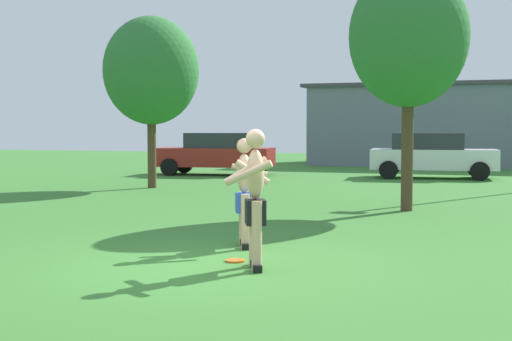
# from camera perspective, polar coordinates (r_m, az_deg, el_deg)

# --- Properties ---
(ground_plane) EXTENTS (80.00, 80.00, 0.00)m
(ground_plane) POSITION_cam_1_polar(r_m,az_deg,el_deg) (9.16, -4.08, -7.66)
(ground_plane) COLOR #38752D
(player_near) EXTENTS (0.76, 0.62, 1.75)m
(player_near) POSITION_cam_1_polar(r_m,az_deg,el_deg) (8.85, -0.10, -1.99)
(player_near) COLOR black
(player_near) RESTS_ON ground_plane
(player_in_blue) EXTENTS (0.70, 0.71, 1.61)m
(player_in_blue) POSITION_cam_1_polar(r_m,az_deg,el_deg) (10.49, -0.91, -1.62)
(player_in_blue) COLOR black
(player_in_blue) RESTS_ON ground_plane
(frisbee) EXTENTS (0.26, 0.26, 0.03)m
(frisbee) POSITION_cam_1_polar(r_m,az_deg,el_deg) (9.45, -1.67, -7.23)
(frisbee) COLOR orange
(frisbee) RESTS_ON ground_plane
(car_white_near_post) EXTENTS (4.44, 2.34, 1.58)m
(car_white_near_post) POSITION_cam_1_polar(r_m,az_deg,el_deg) (25.72, 13.92, 1.23)
(car_white_near_post) COLOR white
(car_white_near_post) RESTS_ON ground_plane
(car_red_mid_lot) EXTENTS (4.48, 2.44, 1.58)m
(car_red_mid_lot) POSITION_cam_1_polar(r_m,az_deg,el_deg) (26.80, -3.18, 1.41)
(car_red_mid_lot) COLOR maroon
(car_red_mid_lot) RESTS_ON ground_plane
(outbuilding_behind_lot) EXTENTS (14.53, 6.87, 3.81)m
(outbuilding_behind_lot) POSITION_cam_1_polar(r_m,az_deg,el_deg) (35.39, 16.49, 3.52)
(outbuilding_behind_lot) COLOR slate
(outbuilding_behind_lot) RESTS_ON ground_plane
(tree_left_field) EXTENTS (2.79, 2.79, 5.02)m
(tree_left_field) POSITION_cam_1_polar(r_m,az_deg,el_deg) (21.18, -8.40, 7.90)
(tree_left_field) COLOR #4C3823
(tree_left_field) RESTS_ON ground_plane
(tree_right_field) EXTENTS (2.50, 2.50, 5.18)m
(tree_right_field) POSITION_cam_1_polar(r_m,az_deg,el_deg) (15.51, 12.13, 10.41)
(tree_right_field) COLOR #4C3823
(tree_right_field) RESTS_ON ground_plane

